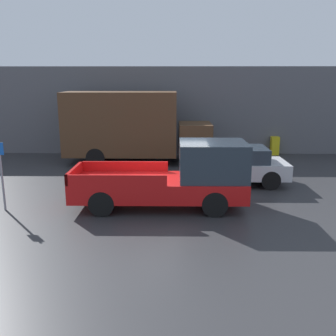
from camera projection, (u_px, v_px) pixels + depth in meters
ground_plane at (173, 202)px, 13.20m from camera, size 60.00×60.00×0.00m
building_wall at (173, 111)px, 21.27m from camera, size 28.00×0.15×4.91m
pickup_truck at (178, 177)px, 12.49m from camera, size 5.75×2.05×2.23m
car at (235, 165)px, 15.37m from camera, size 4.26×1.95×1.53m
delivery_truck at (130, 126)px, 19.07m from camera, size 7.43×2.34×3.61m
parking_sign at (1, 171)px, 12.10m from camera, size 0.30×0.07×2.37m
newspaper_box at (275, 146)px, 21.33m from camera, size 0.45×0.40×1.04m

